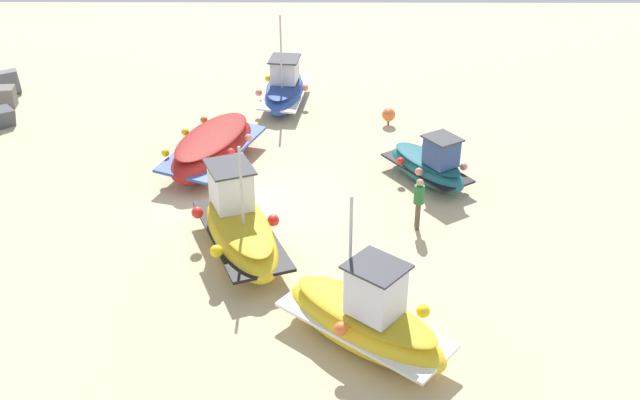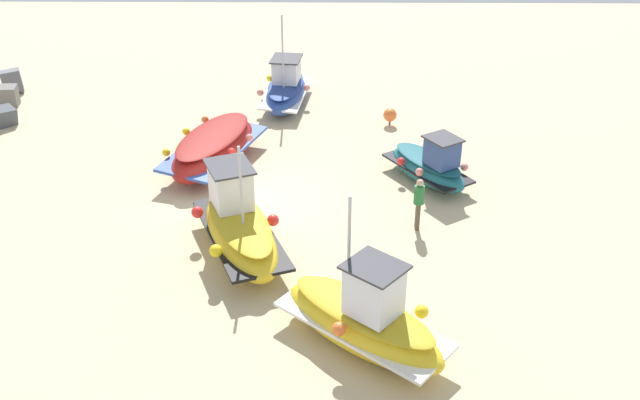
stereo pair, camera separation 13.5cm
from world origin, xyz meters
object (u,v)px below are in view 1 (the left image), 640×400
at_px(fishing_boat_1, 240,228).
at_px(fishing_boat_5, 213,148).
at_px(fishing_boat_0, 284,89).
at_px(person_walking, 419,200).
at_px(fishing_boat_2, 365,320).
at_px(mooring_buoy_1, 389,115).
at_px(fishing_boat_3, 429,165).

height_order(fishing_boat_1, fishing_boat_5, fishing_boat_1).
bearing_deg(fishing_boat_0, fishing_boat_5, 166.09).
relative_size(fishing_boat_5, person_walking, 3.17).
bearing_deg(fishing_boat_1, fishing_boat_0, -25.62).
relative_size(fishing_boat_0, fishing_boat_2, 0.99).
relative_size(fishing_boat_2, person_walking, 2.65).
relative_size(fishing_boat_2, mooring_buoy_1, 6.36).
height_order(fishing_boat_3, person_walking, fishing_boat_3).
bearing_deg(mooring_buoy_1, person_walking, -178.02).
xyz_separation_m(fishing_boat_3, mooring_buoy_1, (4.93, 1.00, -0.18)).
bearing_deg(fishing_boat_5, person_walking, -102.13).
xyz_separation_m(fishing_boat_2, fishing_boat_5, (9.86, 5.00, -0.09)).
xyz_separation_m(fishing_boat_3, fishing_boat_5, (1.17, 7.61, 0.08)).
bearing_deg(mooring_buoy_1, fishing_boat_1, 151.60).
relative_size(fishing_boat_0, fishing_boat_1, 0.89).
xyz_separation_m(fishing_boat_0, fishing_boat_2, (-15.80, -2.71, 0.11)).
bearing_deg(fishing_boat_3, person_walking, -45.98).
distance_m(fishing_boat_1, mooring_buoy_1, 10.70).
xyz_separation_m(fishing_boat_1, fishing_boat_2, (-4.21, -3.47, -0.02)).
height_order(fishing_boat_1, person_walking, fishing_boat_1).
xyz_separation_m(fishing_boat_1, person_walking, (1.35, -5.36, 0.18)).
relative_size(fishing_boat_1, fishing_boat_2, 1.12).
distance_m(fishing_boat_1, person_walking, 5.53).
xyz_separation_m(fishing_boat_0, mooring_buoy_1, (-2.19, -4.32, -0.25)).
distance_m(fishing_boat_0, fishing_boat_5, 6.37).
xyz_separation_m(fishing_boat_5, person_walking, (-4.30, -6.89, 0.29)).
distance_m(fishing_boat_3, mooring_buoy_1, 5.03).
height_order(fishing_boat_2, fishing_boat_3, fishing_boat_2).
height_order(fishing_boat_0, fishing_boat_5, fishing_boat_0).
bearing_deg(person_walking, fishing_boat_0, 114.68).
xyz_separation_m(fishing_boat_3, person_walking, (-3.13, 0.72, 0.37)).
distance_m(fishing_boat_1, fishing_boat_2, 5.45).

